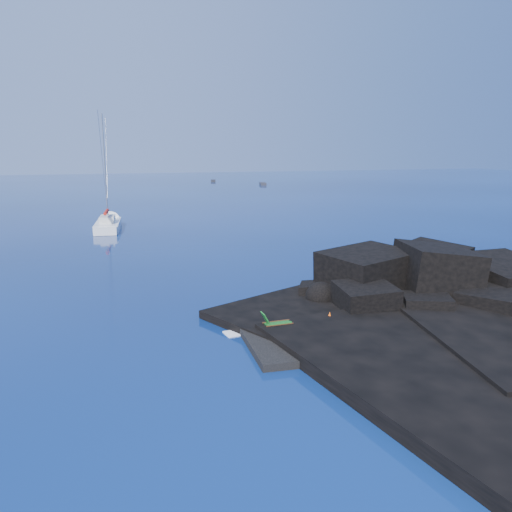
# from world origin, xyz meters

# --- Properties ---
(ground) EXTENTS (400.00, 400.00, 0.00)m
(ground) POSITION_xyz_m (0.00, 0.00, 0.00)
(ground) COLOR #031035
(ground) RESTS_ON ground
(headland) EXTENTS (24.00, 24.00, 3.60)m
(headland) POSITION_xyz_m (13.00, 3.00, 0.00)
(headland) COLOR black
(headland) RESTS_ON ground
(beach) EXTENTS (9.08, 6.86, 0.70)m
(beach) POSITION_xyz_m (4.50, 0.50, 0.00)
(beach) COLOR black
(beach) RESTS_ON ground
(surf_foam) EXTENTS (10.00, 8.00, 0.06)m
(surf_foam) POSITION_xyz_m (5.00, 5.00, 0.00)
(surf_foam) COLOR white
(surf_foam) RESTS_ON ground
(sailboat) EXTENTS (4.39, 13.05, 13.42)m
(sailboat) POSITION_xyz_m (-3.35, 41.05, 0.00)
(sailboat) COLOR white
(sailboat) RESTS_ON ground
(deck_chair) EXTENTS (1.50, 0.67, 1.03)m
(deck_chair) POSITION_xyz_m (2.19, 1.74, 0.86)
(deck_chair) COLOR #15611D
(deck_chair) RESTS_ON beach
(towel) EXTENTS (1.92, 0.96, 0.05)m
(towel) POSITION_xyz_m (5.12, 0.56, 0.37)
(towel) COLOR silver
(towel) RESTS_ON beach
(sunbather) EXTENTS (1.58, 0.44, 0.21)m
(sunbather) POSITION_xyz_m (5.12, 0.56, 0.50)
(sunbather) COLOR tan
(sunbather) RESTS_ON towel
(marker_cone) EXTENTS (0.34, 0.34, 0.49)m
(marker_cone) POSITION_xyz_m (5.20, 1.95, 0.60)
(marker_cone) COLOR #FC590D
(marker_cone) RESTS_ON beach
(distant_boat_a) EXTENTS (2.37, 4.55, 0.58)m
(distant_boat_a) POSITION_xyz_m (33.76, 130.28, 0.00)
(distant_boat_a) COLOR black
(distant_boat_a) RESTS_ON ground
(distant_boat_b) EXTENTS (2.79, 5.18, 0.66)m
(distant_boat_b) POSITION_xyz_m (42.55, 110.20, 0.00)
(distant_boat_b) COLOR #28282D
(distant_boat_b) RESTS_ON ground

